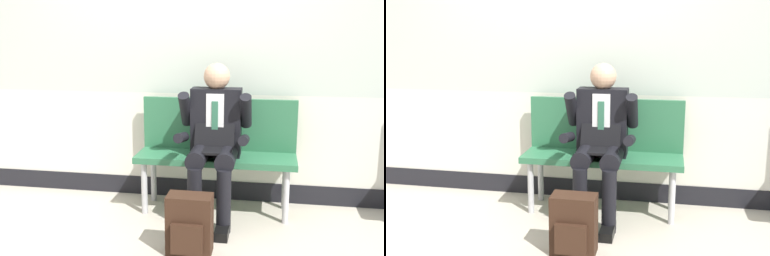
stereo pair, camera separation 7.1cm
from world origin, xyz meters
TOP-DOWN VIEW (x-y plane):
  - ground_plane at (0.00, 0.00)m, footprint 18.00×18.00m
  - station_wall at (0.00, 0.63)m, footprint 6.81×0.14m
  - bench_with_person at (0.33, 0.35)m, footprint 1.30×0.42m
  - person_seated at (0.33, 0.15)m, footprint 0.57×0.70m
  - backpack at (0.25, -0.50)m, footprint 0.31×0.21m

SIDE VIEW (x-z plane):
  - ground_plane at x=0.00m, z-range 0.00..0.00m
  - backpack at x=0.25m, z-range 0.00..0.41m
  - bench_with_person at x=0.33m, z-range 0.08..1.01m
  - person_seated at x=0.33m, z-range 0.04..1.28m
  - station_wall at x=0.00m, z-range -0.01..2.68m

